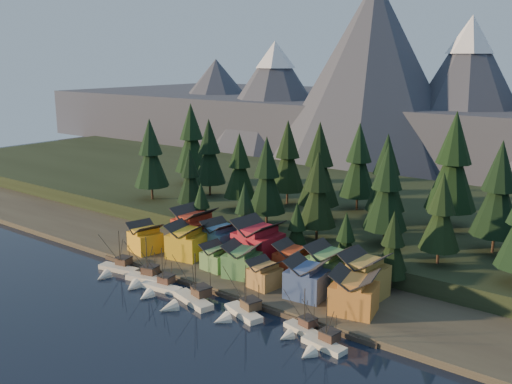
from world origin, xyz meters
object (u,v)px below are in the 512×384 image
Objects in this scene: boat_1 at (143,273)px; boat_4 at (239,306)px; boat_3 at (188,295)px; house_front_1 at (187,240)px; house_front_0 at (145,237)px; boat_2 at (158,283)px; house_back_1 at (221,237)px; boat_6 at (321,339)px; boat_0 at (115,265)px; boat_5 at (299,324)px; house_back_0 at (194,226)px.

boat_4 is at bearing -13.30° from boat_1.
boat_3 reaches higher than house_front_1.
boat_2 is at bearing -22.09° from house_front_0.
house_back_1 is at bearing 45.59° from house_front_0.
boat_2 is at bearing -25.32° from boat_1.
boat_1 is 1.10× the size of boat_6.
house_back_1 is (14.70, 23.87, 4.17)m from boat_0.
boat_0 is 61.81m from boat_6.
boat_3 is (28.10, -2.67, 0.22)m from boat_0.
house_back_1 is at bearing 159.42° from boat_6.
house_front_1 is 9.23m from house_back_1.
boat_1 is 16.96m from house_front_1.
house_front_0 is at bearing -139.91° from house_back_1.
boat_0 is 1.00× the size of boat_4.
house_back_1 is at bearing 163.80° from boat_5.
boat_6 is at bearing -21.59° from house_back_0.
boat_1 is 1.30× the size of house_front_0.
boat_2 is 20.20m from house_front_1.
boat_4 reaches higher than house_front_1.
boat_1 is at bearing -10.77° from boat_0.
house_front_0 is 20.79m from house_back_1.
house_back_0 is (-57.50, 26.63, 5.04)m from boat_6.
house_back_0 is (4.28, 24.65, 5.14)m from boat_0.
house_back_1 reaches higher than boat_5.
boat_6 is 53.86m from house_back_1.
boat_3 is at bearing -170.64° from boat_6.
house_back_0 reaches higher than boat_2.
house_front_0 is (-2.88, 12.79, 3.59)m from boat_0.
boat_0 is at bearing -173.65° from boat_6.
boat_4 is at bearing -175.59° from boat_6.
house_front_1 is at bearing 168.94° from boat_6.
house_back_1 is (-26.26, 24.47, 3.87)m from boat_4.
boat_4 is (12.86, 2.07, 0.08)m from boat_3.
house_front_1 reaches higher than house_front_0.
boat_2 is 25.25m from house_front_0.
house_back_0 is at bearing 111.79° from house_front_1.
boat_6 reaches higher than boat_5.
boat_4 is 45.96m from house_front_0.
house_back_0 is at bearing 163.34° from boat_6.
boat_4 is at bearing -4.62° from boat_2.
house_front_0 is (-64.66, 14.77, 3.49)m from boat_6.
boat_0 is 19.29m from house_front_1.
house_back_1 is at bearing 45.16° from house_front_1.
house_front_0 is at bearing 92.66° from boat_0.
boat_4 reaches higher than boat_1.
boat_2 is 29.93m from house_back_0.
boat_1 is 26.06m from house_back_0.
boat_2 is 23.52m from boat_4.
boat_3 is at bearing -55.17° from house_front_1.
house_front_1 reaches higher than boat_5.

